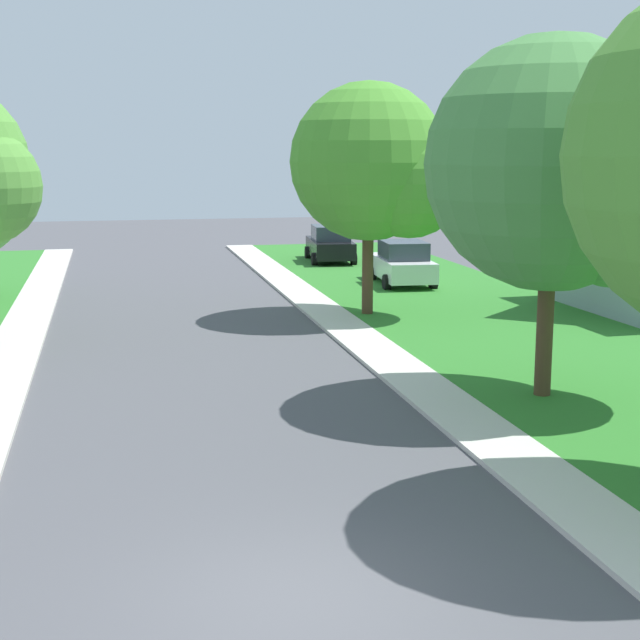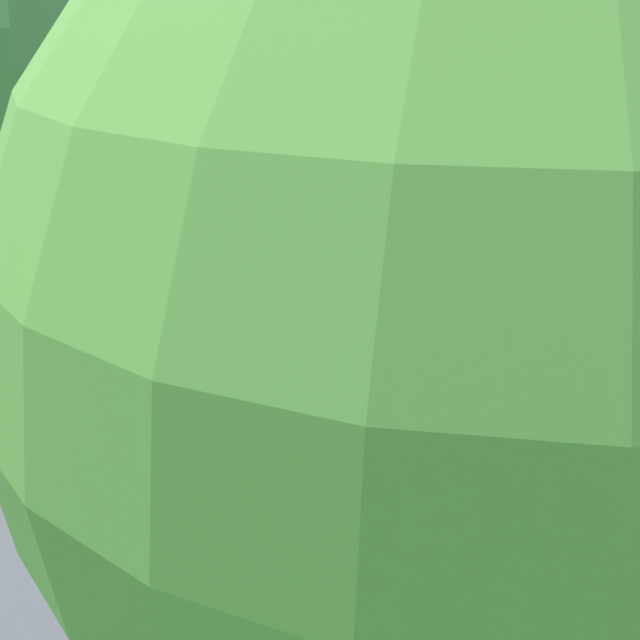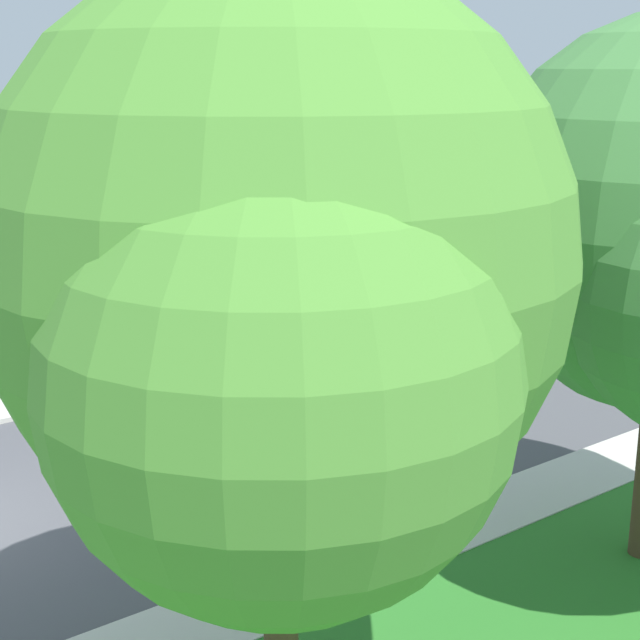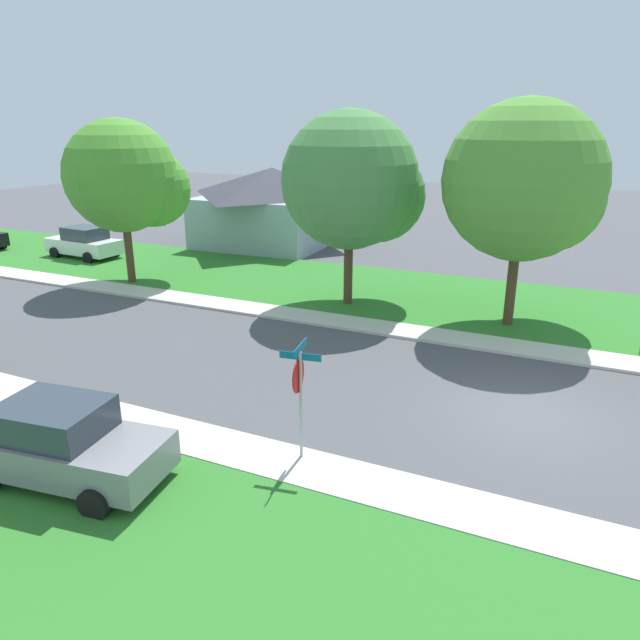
{
  "view_description": "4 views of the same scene",
  "coord_description": "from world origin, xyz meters",
  "views": [
    {
      "loc": [
        -2.07,
        -10.43,
        5.43
      ],
      "look_at": [
        2.64,
        10.67,
        1.4
      ],
      "focal_mm": 52.86,
      "sensor_mm": 36.0,
      "label": 1
    },
    {
      "loc": [
        -7.61,
        19.99,
        6.37
      ],
      "look_at": [
        -1.2,
        9.52,
        1.4
      ],
      "focal_mm": 45.99,
      "sensor_mm": 36.0,
      "label": 2
    },
    {
      "loc": [
        14.11,
        -3.37,
        6.97
      ],
      "look_at": [
        -2.42,
        9.09,
        1.4
      ],
      "focal_mm": 53.17,
      "sensor_mm": 36.0,
      "label": 3
    },
    {
      "loc": [
        -14.5,
        -0.74,
        7.15
      ],
      "look_at": [
        0.93,
        6.36,
        1.4
      ],
      "focal_mm": 32.73,
      "sensor_mm": 36.0,
      "label": 4
    }
  ],
  "objects": [
    {
      "name": "tree_sidewalk_mid",
      "position": [
        -6.07,
        16.35,
        4.75
      ],
      "size": [
        4.78,
        4.44,
        7.13
      ],
      "color": "#4C3823",
      "rests_on": "ground"
    },
    {
      "name": "tree_across_left",
      "position": [
        7.28,
        7.68,
        4.86
      ],
      "size": [
        5.74,
        5.34,
        7.71
      ],
      "color": "#4C3823",
      "rests_on": "ground"
    },
    {
      "name": "tree_across_right",
      "position": [
        7.31,
        1.28,
        5.09
      ],
      "size": [
        5.94,
        5.52,
        8.03
      ],
      "color": "#4C3823",
      "rests_on": "ground"
    },
    {
      "name": "stop_sign_near_corner",
      "position": [
        4.75,
        -4.77,
        1.88
      ],
      "size": [
        0.91,
        0.91,
        2.77
      ],
      "color": "#9E9EA3",
      "rests_on": "ground"
    },
    {
      "name": "fire_hydrant",
      "position": [
        5.79,
        -2.91,
        0.44
      ],
      "size": [
        0.38,
        0.22,
        0.83
      ],
      "color": "gold",
      "rests_on": "ground"
    },
    {
      "name": "sidewalk_west",
      "position": [
        -4.7,
        12.0,
        0.05
      ],
      "size": [
        1.4,
        56.0,
        0.1
      ],
      "primitive_type": "cube",
      "color": "beige",
      "rests_on": "ground"
    },
    {
      "name": "ground_plane",
      "position": [
        0.0,
        0.0,
        0.0
      ],
      "size": [
        120.0,
        120.0,
        0.0
      ],
      "primitive_type": "plane",
      "color": "#4C4C51"
    },
    {
      "name": "stop_sign_far_corner",
      "position": [
        -4.36,
        4.41,
        1.89
      ],
      "size": [
        0.91,
        0.91,
        2.77
      ],
      "color": "#9E9EA3",
      "rests_on": "ground"
    }
  ]
}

